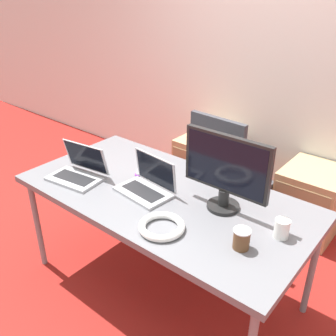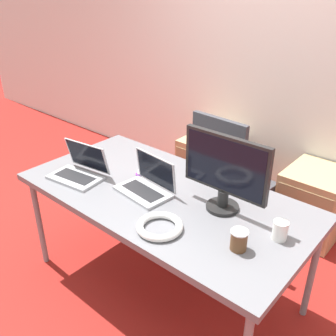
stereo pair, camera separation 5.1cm
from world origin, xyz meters
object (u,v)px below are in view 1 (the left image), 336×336
coffee_cup_white (282,229)px  cable_coil (162,226)px  office_chair (227,193)px  monitor (226,170)px  coffee_cup_brown (242,239)px  cabinet_right (310,201)px  laptop_left (78,171)px  laptop_right (147,185)px  cabinet_left (206,165)px

coffee_cup_white → cable_coil: (-0.50, -0.33, -0.03)m
office_chair → monitor: size_ratio=2.07×
coffee_cup_brown → monitor: bearing=135.8°
monitor → office_chair: bearing=117.5°
cabinet_right → monitor: bearing=-97.2°
laptop_left → coffee_cup_brown: (1.15, 0.05, 0.01)m
laptop_right → coffee_cup_white: (0.80, 0.09, 0.00)m
monitor → coffee_cup_white: size_ratio=5.05×
coffee_cup_white → laptop_left: bearing=-169.0°
office_chair → cabinet_right: bearing=44.0°
monitor → coffee_cup_brown: (0.25, -0.24, -0.18)m
coffee_cup_brown → cable_coil: (-0.38, -0.13, -0.03)m
laptop_left → monitor: (0.90, 0.29, 0.19)m
coffee_cup_white → cable_coil: size_ratio=0.42×
cabinet_left → coffee_cup_white: 1.78m
monitor → cable_coil: monitor is taller
cabinet_right → office_chair: bearing=-136.0°
cabinet_right → monitor: (-0.15, -1.14, 0.69)m
coffee_cup_brown → cabinet_left: bearing=128.7°
office_chair → coffee_cup_white: office_chair is taller
cabinet_left → laptop_left: (-0.04, -1.43, 0.50)m
laptop_right → cable_coil: (0.31, -0.23, -0.03)m
office_chair → coffee_cup_white: 1.08m
laptop_left → cable_coil: 0.77m
laptop_left → monitor: size_ratio=0.71×
laptop_right → cabinet_left: bearing=108.0°
laptop_right → coffee_cup_white: size_ratio=3.52×
cabinet_left → monitor: monitor is taller
cabinet_left → laptop_left: bearing=-91.6°
cabinet_left → coffee_cup_white: (1.22, -1.19, 0.51)m
laptop_right → office_chair: bearing=83.2°
cabinet_right → laptop_right: size_ratio=1.57×
monitor → cable_coil: size_ratio=2.10×
cabinet_left → laptop_left: 1.52m
office_chair → laptop_left: 1.17m
laptop_right → monitor: size_ratio=0.70×
office_chair → cabinet_left: size_ratio=1.90×
office_chair → cabinet_left: (-0.51, 0.48, -0.11)m
cabinet_right → cable_coil: (-0.28, -1.52, 0.48)m
office_chair → laptop_left: size_ratio=2.94×
coffee_cup_white → office_chair: bearing=134.8°
cabinet_right → laptop_right: 1.50m
cabinet_right → cable_coil: 1.61m
cabinet_left → monitor: 1.59m
monitor → cable_coil: 0.45m
office_chair → cabinet_left: office_chair is taller
monitor → laptop_right: bearing=-162.6°
monitor → cable_coil: bearing=-109.8°
laptop_left → cable_coil: (0.77, -0.08, -0.03)m
coffee_cup_brown → coffee_cup_white: bearing=60.7°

